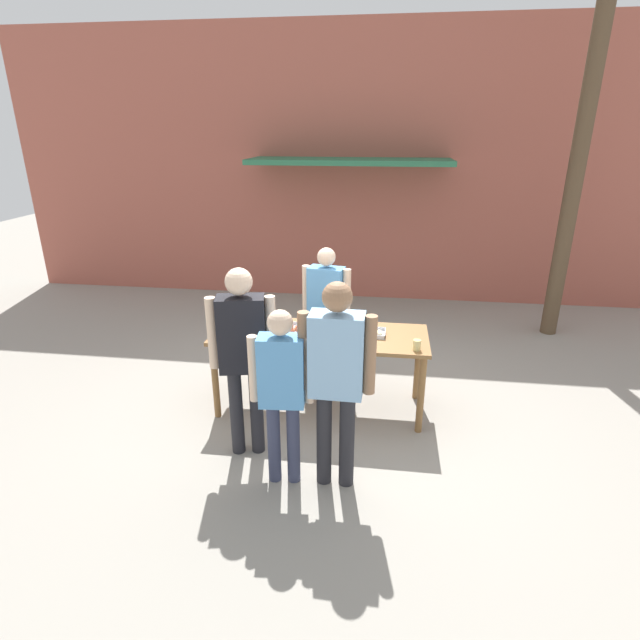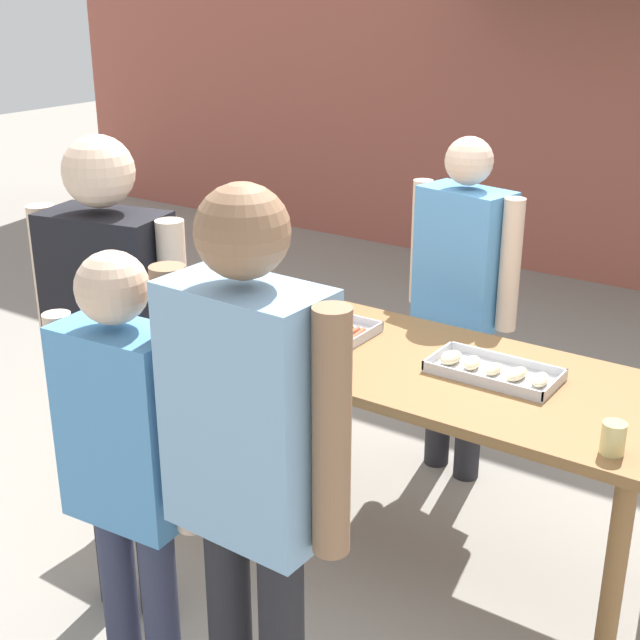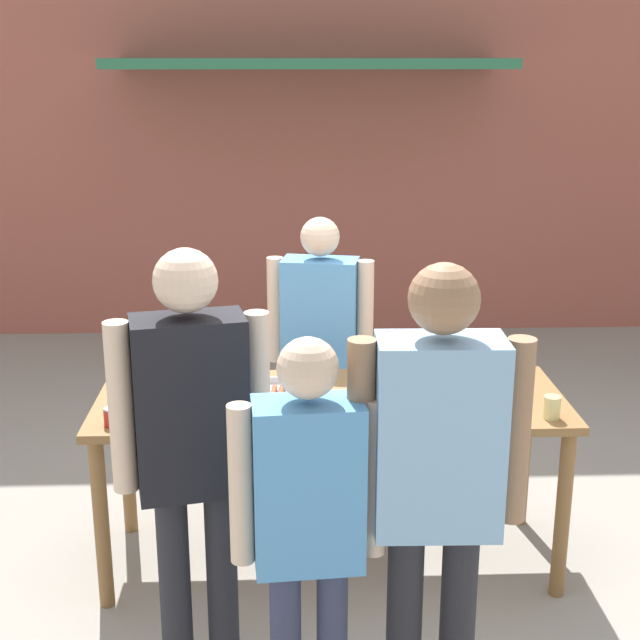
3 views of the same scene
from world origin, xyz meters
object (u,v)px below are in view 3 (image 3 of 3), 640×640
beer_cup (552,407)px  person_customer_waiting_in_line (308,515)px  condiment_jar_mustard (111,417)px  food_tray_buns (420,390)px  person_customer_with_cup (437,471)px  condiment_jar_ketchup (133,416)px  food_tray_sausages (259,393)px  person_server_behind_table (320,335)px  person_customer_holding_hotdog (192,437)px

beer_cup → person_customer_waiting_in_line: person_customer_waiting_in_line is taller
condiment_jar_mustard → beer_cup: beer_cup is taller
food_tray_buns → person_customer_with_cup: size_ratio=0.26×
condiment_jar_ketchup → beer_cup: (1.88, 0.00, 0.01)m
condiment_jar_mustard → person_customer_waiting_in_line: 1.28m
condiment_jar_mustard → person_customer_with_cup: 1.60m
beer_cup → person_customer_with_cup: person_customer_with_cup is taller
condiment_jar_ketchup → condiment_jar_mustard: bearing=-178.9°
food_tray_sausages → food_tray_buns: bearing=-0.0°
food_tray_sausages → condiment_jar_ketchup: 0.64m
beer_cup → person_customer_waiting_in_line: 1.49m
food_tray_sausages → person_customer_with_cup: size_ratio=0.24×
condiment_jar_ketchup → beer_cup: bearing=0.1°
person_customer_with_cup → person_server_behind_table: bearing=-79.3°
food_tray_buns → person_customer_with_cup: 1.29m
beer_cup → person_server_behind_table: 1.42m
food_tray_buns → person_server_behind_table: 0.82m
person_customer_holding_hotdog → person_customer_with_cup: bearing=147.0°
condiment_jar_mustard → person_customer_holding_hotdog: (0.42, -0.60, 0.16)m
condiment_jar_ketchup → person_customer_waiting_in_line: bearing=-52.0°
condiment_jar_mustard → food_tray_sausages: bearing=27.3°
food_tray_sausages → food_tray_buns: size_ratio=0.92×
condiment_jar_mustard → person_server_behind_table: size_ratio=0.05×
food_tray_sausages → condiment_jar_mustard: bearing=-152.7°
condiment_jar_ketchup → person_customer_with_cup: 1.53m
food_tray_buns → person_customer_holding_hotdog: person_customer_holding_hotdog is taller
food_tray_buns → condiment_jar_mustard: 1.46m
person_customer_waiting_in_line → food_tray_sausages: bearing=-85.7°
condiment_jar_mustard → condiment_jar_ketchup: 0.09m
condiment_jar_mustard → person_server_behind_table: bearing=46.1°
food_tray_sausages → person_customer_waiting_in_line: 1.31m
food_tray_buns → condiment_jar_ketchup: bearing=-166.1°
condiment_jar_ketchup → person_customer_waiting_in_line: 1.22m
condiment_jar_mustard → condiment_jar_ketchup: size_ratio=1.00×
person_customer_holding_hotdog → person_customer_waiting_in_line: bearing=127.6°
food_tray_sausages → person_customer_with_cup: (0.64, -1.27, 0.20)m
beer_cup → person_customer_waiting_in_line: (-1.13, -0.97, 0.02)m
condiment_jar_ketchup → food_tray_buns: bearing=13.9°
condiment_jar_mustard → person_server_behind_table: (0.97, 1.00, 0.05)m
person_customer_with_cup → condiment_jar_mustard: bearing=-34.7°
food_tray_buns → person_customer_with_cup: (-0.13, -1.27, 0.19)m
food_tray_sausages → person_customer_with_cup: 1.44m
person_customer_with_cup → beer_cup: bearing=-124.9°
food_tray_buns → condiment_jar_mustard: condiment_jar_mustard is taller
food_tray_sausages → food_tray_buns: 0.78m
food_tray_sausages → beer_cup: (1.33, -0.33, 0.04)m
food_tray_buns → person_server_behind_table: person_server_behind_table is taller
food_tray_buns → person_customer_with_cup: person_customer_with_cup is taller
person_customer_with_cup → person_customer_waiting_in_line: size_ratio=1.15×
person_customer_with_cup → person_customer_holding_hotdog: bearing=-19.9°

